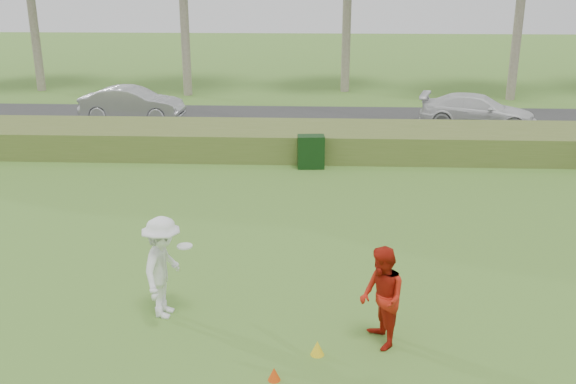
# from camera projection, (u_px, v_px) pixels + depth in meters

# --- Properties ---
(ground) EXTENTS (120.00, 120.00, 0.00)m
(ground) POSITION_uv_depth(u_px,v_px,m) (276.00, 345.00, 10.54)
(ground) COLOR #447727
(ground) RESTS_ON ground
(reed_strip) EXTENTS (80.00, 3.00, 0.90)m
(reed_strip) POSITION_uv_depth(u_px,v_px,m) (299.00, 140.00, 21.75)
(reed_strip) COLOR #526729
(reed_strip) RESTS_ON ground
(park_road) EXTENTS (80.00, 6.00, 0.06)m
(park_road) POSITION_uv_depth(u_px,v_px,m) (303.00, 121.00, 26.61)
(park_road) COLOR #2D2D2D
(park_road) RESTS_ON ground
(player_white) EXTENTS (0.95, 1.28, 1.85)m
(player_white) POSITION_uv_depth(u_px,v_px,m) (163.00, 267.00, 11.18)
(player_white) COLOR white
(player_white) RESTS_ON ground
(player_red) EXTENTS (0.84, 0.97, 1.71)m
(player_red) POSITION_uv_depth(u_px,v_px,m) (382.00, 298.00, 10.28)
(player_red) COLOR #B61E0F
(player_red) RESTS_ON ground
(cone_orange) EXTENTS (0.19, 0.19, 0.21)m
(cone_orange) POSITION_uv_depth(u_px,v_px,m) (274.00, 374.00, 9.58)
(cone_orange) COLOR #EB460C
(cone_orange) RESTS_ON ground
(cone_yellow) EXTENTS (0.22, 0.22, 0.25)m
(cone_yellow) POSITION_uv_depth(u_px,v_px,m) (317.00, 348.00, 10.22)
(cone_yellow) COLOR yellow
(cone_yellow) RESTS_ON ground
(utility_cabinet) EXTENTS (0.87, 0.58, 1.04)m
(utility_cabinet) POSITION_uv_depth(u_px,v_px,m) (311.00, 152.00, 20.08)
(utility_cabinet) COLOR black
(utility_cabinet) RESTS_ON ground
(car_mid) EXTENTS (4.23, 1.65, 1.37)m
(car_mid) POSITION_uv_depth(u_px,v_px,m) (132.00, 104.00, 26.44)
(car_mid) COLOR #B5B6BA
(car_mid) RESTS_ON park_road
(car_right) EXTENTS (4.77, 2.93, 1.29)m
(car_right) POSITION_uv_depth(u_px,v_px,m) (477.00, 111.00, 25.18)
(car_right) COLOR silver
(car_right) RESTS_ON park_road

